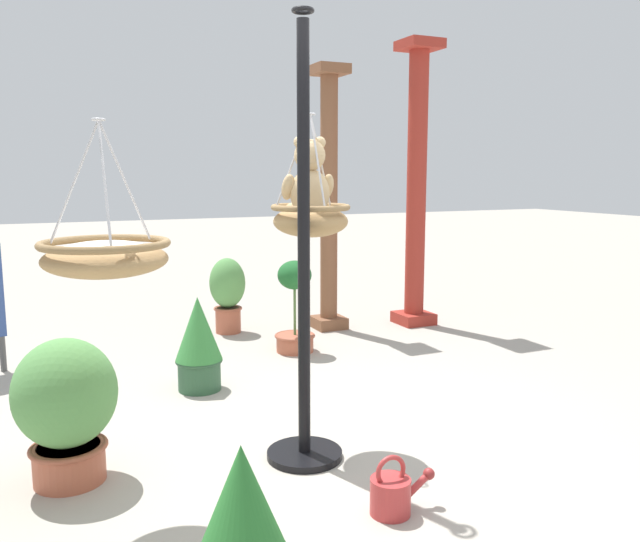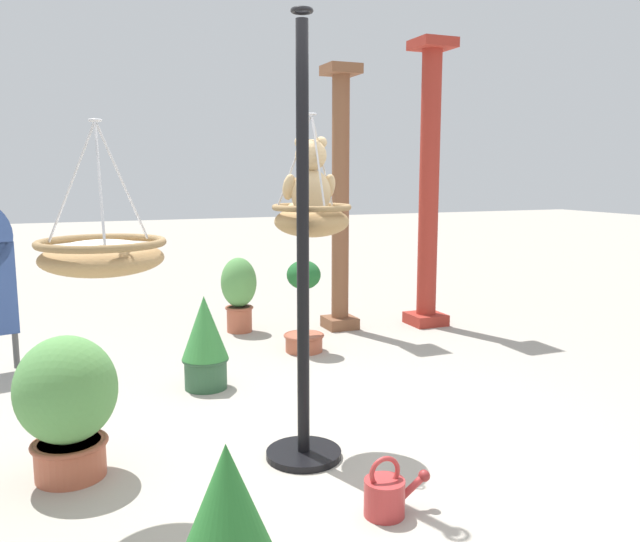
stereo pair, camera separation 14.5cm
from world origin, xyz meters
name	(u,v)px [view 2 (the right image)]	position (x,y,z in m)	size (l,w,h in m)	color
ground_plane	(326,455)	(0.00, 0.00, 0.00)	(40.00, 40.00, 0.00)	#A8A093
display_pole_central	(303,326)	(-0.13, 0.02, 0.79)	(0.44, 0.44, 2.50)	black
hanging_basket_with_teddy	(312,218)	(0.02, 0.27, 1.38)	(0.48, 0.48, 0.73)	#A37F51
teddy_bear	(310,183)	(0.02, 0.30, 1.59)	(0.33, 0.29, 0.48)	tan
hanging_basket_left_high	(102,255)	(-1.20, -0.18, 1.27)	(0.59, 0.59, 0.72)	#A37F51
greenhouse_pillar_left	(429,191)	(2.29, 2.66, 1.46)	(0.40, 0.40, 3.01)	#9E2D23
greenhouse_pillar_right	(340,205)	(1.35, 2.85, 1.32)	(0.34, 0.34, 2.73)	brown
potted_plant_fern_front	(304,308)	(0.67, 2.15, 0.41)	(0.38, 0.38, 0.86)	#AD563D
potted_plant_flowering_red	(67,401)	(-1.40, 0.28, 0.43)	(0.54, 0.54, 0.79)	#AD563D
potted_plant_tall_leafy	(228,527)	(-0.86, -1.10, 0.33)	(0.39, 0.39, 0.66)	#AD563D
potted_plant_bushy_green	(205,342)	(-0.40, 1.45, 0.37)	(0.36, 0.36, 0.73)	#2D5638
potted_plant_conical_shrub	(239,291)	(0.31, 3.11, 0.43)	(0.37, 0.37, 0.78)	#AD563D
watering_can	(386,495)	(0.02, -0.73, 0.10)	(0.35, 0.20, 0.30)	#B23333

